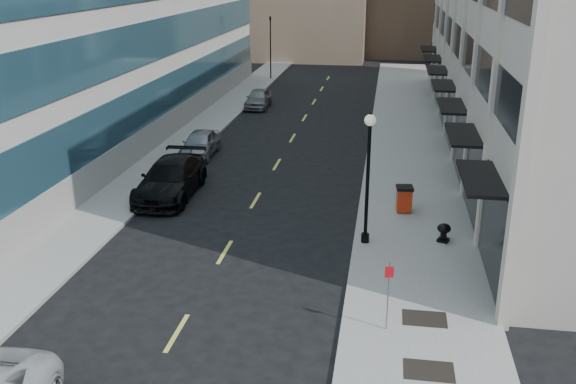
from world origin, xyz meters
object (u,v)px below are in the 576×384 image
(sign_post, at_px, (389,286))
(urn_planter, at_px, (444,231))
(traffic_signal, at_px, (270,20))
(lamppost, at_px, (368,167))
(trash_bin, at_px, (404,198))
(car_silver_sedan, at_px, (200,144))
(car_grey_sedan, at_px, (258,98))
(car_black_pickup, at_px, (171,179))

(sign_post, xyz_separation_m, urn_planter, (2.20, 7.09, -1.02))
(traffic_signal, relative_size, lamppost, 1.29)
(trash_bin, height_order, lamppost, lamppost)
(sign_post, height_order, urn_planter, sign_post)
(car_silver_sedan, bearing_deg, car_grey_sedan, 85.92)
(car_black_pickup, relative_size, car_silver_sedan, 1.38)
(traffic_signal, bearing_deg, sign_post, -75.19)
(car_black_pickup, height_order, car_silver_sedan, car_black_pickup)
(car_silver_sedan, height_order, lamppost, lamppost)
(traffic_signal, xyz_separation_m, sign_post, (11.90, -45.01, -4.08))
(car_grey_sedan, bearing_deg, lamppost, -70.28)
(car_silver_sedan, distance_m, sign_post, 21.23)
(car_silver_sedan, xyz_separation_m, trash_bin, (11.84, -7.76, 0.04))
(car_silver_sedan, height_order, car_grey_sedan, car_silver_sedan)
(car_silver_sedan, distance_m, car_grey_sedan, 14.02)
(car_black_pickup, distance_m, urn_planter, 13.41)
(car_black_pickup, height_order, lamppost, lamppost)
(sign_post, bearing_deg, trash_bin, 76.80)
(traffic_signal, distance_m, car_black_pickup, 34.36)
(car_silver_sedan, relative_size, lamppost, 0.82)
(urn_planter, bearing_deg, trash_bin, 116.18)
(trash_bin, xyz_separation_m, sign_post, (-0.64, -10.25, 0.84))
(car_black_pickup, height_order, urn_planter, car_black_pickup)
(traffic_signal, distance_m, trash_bin, 37.28)
(car_silver_sedan, relative_size, car_grey_sedan, 1.02)
(lamppost, bearing_deg, car_silver_sedan, 131.82)
(car_silver_sedan, bearing_deg, urn_planter, -40.44)
(lamppost, xyz_separation_m, sign_post, (0.94, -6.54, -1.68))
(lamppost, height_order, urn_planter, lamppost)
(car_grey_sedan, distance_m, sign_post, 33.70)
(traffic_signal, relative_size, car_grey_sedan, 1.61)
(trash_bin, height_order, sign_post, sign_post)
(car_black_pickup, relative_size, lamppost, 1.14)
(car_black_pickup, bearing_deg, trash_bin, -5.29)
(traffic_signal, relative_size, trash_bin, 5.82)
(car_silver_sedan, bearing_deg, trash_bin, -34.48)
(sign_post, bearing_deg, car_silver_sedan, 112.27)
(car_grey_sedan, height_order, trash_bin, car_grey_sedan)
(car_black_pickup, relative_size, trash_bin, 5.13)
(car_black_pickup, bearing_deg, urn_planter, -18.46)
(car_black_pickup, xyz_separation_m, car_silver_sedan, (-0.58, 7.00, -0.14))
(traffic_signal, height_order, lamppost, traffic_signal)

